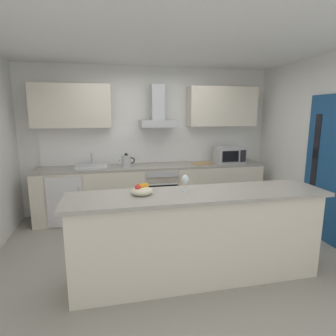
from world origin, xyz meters
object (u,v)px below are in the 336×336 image
at_px(fruit_bowl, 142,190).
at_px(microwave, 229,155).
at_px(refrigerator, 67,197).
at_px(wine_glass, 185,180).
at_px(kettle, 126,161).
at_px(chopping_board, 202,163).
at_px(oven, 160,190).
at_px(range_hood, 158,114).
at_px(sink, 92,166).

bearing_deg(fruit_bowl, microwave, 46.86).
relative_size(refrigerator, wine_glass, 4.78).
distance_m(kettle, chopping_board, 1.35).
bearing_deg(fruit_bowl, oven, 74.51).
distance_m(range_hood, chopping_board, 1.18).
xyz_separation_m(refrigerator, sink, (0.42, 0.01, 0.50)).
height_order(range_hood, fruit_bowl, range_hood).
bearing_deg(range_hood, wine_glass, -92.43).
bearing_deg(fruit_bowl, range_hood, 75.41).
bearing_deg(refrigerator, kettle, -1.79).
bearing_deg(chopping_board, refrigerator, 179.49).
distance_m(refrigerator, chopping_board, 2.39).
bearing_deg(wine_glass, fruit_bowl, -177.44).
bearing_deg(range_hood, kettle, -164.14).
relative_size(oven, sink, 1.60).
bearing_deg(sink, fruit_bowl, -73.51).
relative_size(oven, microwave, 1.60).
bearing_deg(chopping_board, microwave, -0.47).
bearing_deg(kettle, chopping_board, 0.42).
xyz_separation_m(kettle, range_hood, (0.57, 0.16, 0.78)).
xyz_separation_m(sink, chopping_board, (1.92, -0.03, -0.02)).
height_order(fruit_bowl, chopping_board, fruit_bowl).
bearing_deg(fruit_bowl, kettle, 90.65).
bearing_deg(sink, microwave, -0.92).
distance_m(sink, kettle, 0.58).
height_order(refrigerator, chopping_board, chopping_board).
distance_m(oven, kettle, 0.79).
height_order(kettle, fruit_bowl, kettle).
distance_m(refrigerator, range_hood, 2.08).
xyz_separation_m(microwave, sink, (-2.43, 0.04, -0.12)).
bearing_deg(wine_glass, refrigerator, 126.83).
bearing_deg(fruit_bowl, chopping_board, 55.98).
relative_size(range_hood, wine_glass, 4.05).
xyz_separation_m(refrigerator, wine_glass, (1.47, -1.97, 0.68)).
relative_size(sink, range_hood, 0.69).
bearing_deg(chopping_board, oven, 178.25).
distance_m(microwave, sink, 2.44).
bearing_deg(sink, wine_glass, -61.95).
distance_m(oven, refrigerator, 1.56).
relative_size(wine_glass, fruit_bowl, 0.81).
xyz_separation_m(oven, kettle, (-0.57, -0.03, 0.55)).
bearing_deg(microwave, chopping_board, 179.53).
xyz_separation_m(refrigerator, kettle, (0.99, -0.03, 0.58)).
xyz_separation_m(microwave, wine_glass, (-1.38, -1.94, 0.06)).
distance_m(oven, fruit_bowl, 2.14).
xyz_separation_m(oven, fruit_bowl, (-0.55, -1.99, 0.57)).
height_order(oven, sink, sink).
bearing_deg(oven, wine_glass, -92.59).
xyz_separation_m(sink, fruit_bowl, (0.59, -2.00, 0.10)).
xyz_separation_m(refrigerator, fruit_bowl, (1.01, -1.99, 0.60)).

